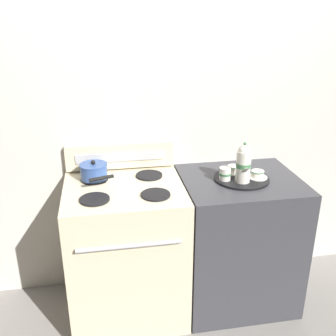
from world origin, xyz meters
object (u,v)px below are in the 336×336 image
object	(u,v)px
stove	(127,250)
saucepan	(94,171)
teacup_left	(257,174)
teacup_right	(234,169)
creamer_jug	(225,174)
teapot	(244,163)
serving_tray	(241,178)

from	to	relation	value
stove	saucepan	distance (m)	0.56
saucepan	teacup_left	distance (m)	1.03
saucepan	teacup_right	world-z (taller)	saucepan
creamer_jug	stove	bearing A→B (deg)	177.71
stove	teacup_right	distance (m)	0.87
stove	teacup_left	world-z (taller)	teacup_left
saucepan	teapot	world-z (taller)	teapot
teacup_right	serving_tray	bearing A→B (deg)	-75.22
teapot	creamer_jug	size ratio (longest dim) A/B	3.16
teapot	teacup_right	bearing A→B (deg)	92.10
saucepan	teacup_right	bearing A→B (deg)	-4.00
teacup_right	saucepan	bearing A→B (deg)	176.00
teacup_right	teapot	bearing A→B (deg)	-87.90
stove	teacup_left	xyz separation A→B (m)	(0.84, -0.03, 0.49)
teacup_left	stove	bearing A→B (deg)	178.09
stove	teacup_right	size ratio (longest dim) A/B	7.31
serving_tray	teapot	bearing A→B (deg)	-106.16
stove	serving_tray	xyz separation A→B (m)	(0.74, -0.01, 0.46)
teacup_left	teacup_right	world-z (taller)	same
serving_tray	creamer_jug	world-z (taller)	creamer_jug
saucepan	serving_tray	distance (m)	0.93
saucepan	creamer_jug	bearing A→B (deg)	-11.72
serving_tray	teacup_left	size ratio (longest dim) A/B	2.77
stove	serving_tray	world-z (taller)	serving_tray
teapot	teacup_right	size ratio (longest dim) A/B	2.04
teapot	teacup_left	world-z (taller)	teapot
teacup_left	teacup_right	xyz separation A→B (m)	(-0.12, 0.11, 0.00)
stove	teacup_left	bearing A→B (deg)	-1.91
serving_tray	teacup_right	bearing A→B (deg)	104.78
stove	teapot	world-z (taller)	teapot
saucepan	teacup_left	xyz separation A→B (m)	(1.02, -0.17, -0.02)
serving_tray	teapot	xyz separation A→B (m)	(-0.02, -0.06, 0.13)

